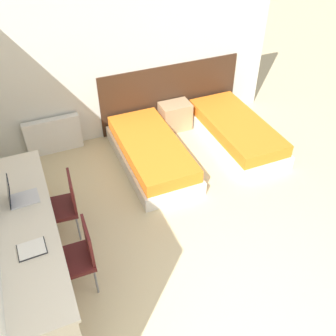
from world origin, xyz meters
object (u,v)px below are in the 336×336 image
(bed_near_door, at_px, (236,132))
(laptop, at_px, (19,196))
(chair_near_laptop, at_px, (63,204))
(nightstand, at_px, (175,116))
(bed_near_window, at_px, (151,153))
(chair_near_notebook, at_px, (78,255))

(bed_near_door, xyz_separation_m, laptop, (-3.37, -0.91, 0.59))
(chair_near_laptop, bearing_deg, nightstand, 42.29)
(bed_near_window, height_order, chair_near_notebook, chair_near_notebook)
(nightstand, bearing_deg, chair_near_notebook, -131.49)
(bed_near_door, xyz_separation_m, nightstand, (-0.74, 0.79, 0.04))
(bed_near_window, distance_m, nightstand, 1.08)
(laptop, bearing_deg, chair_near_laptop, 1.21)
(bed_near_door, distance_m, nightstand, 1.08)
(bed_near_door, distance_m, chair_near_laptop, 3.08)
(chair_near_laptop, xyz_separation_m, chair_near_notebook, (0.00, -0.81, 0.00))
(bed_near_window, height_order, bed_near_door, same)
(chair_near_notebook, height_order, laptop, laptop)
(bed_near_window, bearing_deg, laptop, -154.33)
(nightstand, height_order, laptop, laptop)
(chair_near_laptop, height_order, laptop, laptop)
(nightstand, bearing_deg, bed_near_window, -133.30)
(nightstand, relative_size, chair_near_notebook, 0.59)
(bed_near_door, bearing_deg, chair_near_laptop, -163.27)
(chair_near_laptop, height_order, chair_near_notebook, same)
(chair_near_laptop, bearing_deg, laptop, -171.65)
(bed_near_door, xyz_separation_m, chair_near_laptop, (-2.93, -0.88, 0.28))
(chair_near_notebook, xyz_separation_m, laptop, (-0.43, 0.79, 0.31))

